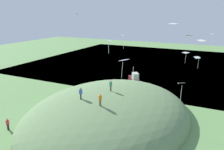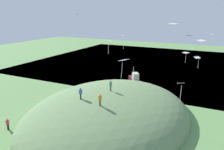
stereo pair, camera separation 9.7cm
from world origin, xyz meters
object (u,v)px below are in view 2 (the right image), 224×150
Objects in this scene: person_walking_path at (7,123)px; kite_0 at (109,42)px; kite_9 at (188,36)px; kite_12 at (123,37)px; boat_on_lake at (135,80)px; kite_13 at (142,11)px; kite_14 at (201,41)px; person_with_child at (111,84)px; person_near_shore at (100,98)px; person_watching_kites at (81,92)px; kite_10 at (186,53)px; kite_3 at (212,35)px; kite_7 at (124,61)px; kite_1 at (197,58)px; kite_6 at (181,85)px; kite_11 at (173,24)px; kite_5 at (77,14)px.

person_walking_path is 1.11× the size of kite_0.
kite_9 is 9.33m from kite_12.
kite_13 is at bearing -6.78° from boat_on_lake.
kite_12 is 0.99× the size of kite_13.
person_with_child is at bearing -70.93° from kite_14.
kite_12 is (-8.63, -0.82, 6.64)m from person_near_shore.
kite_10 is (-13.99, 10.97, 3.90)m from person_watching_kites.
kite_7 is at bearing -33.26° from kite_3.
person_walking_path is 29.40m from kite_1.
kite_13 reaches higher than kite_9.
person_walking_path is at bearing -80.57° from kite_6.
kite_1 is at bearing 99.20° from kite_13.
person_with_child is 11.84m from kite_11.
kite_11 reaches higher than person_with_child.
kite_11 is 4.69m from kite_14.
person_with_child is at bearing -59.92° from kite_9.
person_walking_path is 0.77× the size of kite_12.
kite_7 reaches higher than person_walking_path.
kite_3 is 1.21× the size of kite_5.
person_near_shore is 17.08m from kite_13.
kite_12 is at bearing -133.10° from kite_6.
person_walking_path is at bearing 6.22° from person_near_shore.
kite_3 is 0.64× the size of kite_12.
kite_0 is (5.04, 2.37, 6.78)m from person_with_child.
person_with_child is 0.87× the size of kite_1.
person_watching_kites reaches higher than person_walking_path.
person_with_child is 0.98× the size of person_walking_path.
kite_7 is 12.29m from kite_9.
kite_13 is (-18.27, 11.62, 14.15)m from person_walking_path.
kite_11 reaches higher than person_near_shore.
kite_5 is at bearing -66.73° from kite_1.
person_with_child is 1.01× the size of person_near_shore.
kite_3 is 0.63× the size of kite_13.
person_with_child is at bearing -119.89° from kite_6.
kite_9 reaches higher than person_watching_kites.
person_watching_kites is at bearing -98.88° from kite_6.
boat_on_lake is 16.47m from kite_12.
kite_5 is at bearing -80.78° from kite_12.
kite_9 is at bearing -72.81° from kite_3.
kite_5 is 20.95m from kite_6.
person_watching_kites is 0.73× the size of kite_7.
kite_9 reaches higher than person_near_shore.
kite_11 is (-5.44, 10.41, 8.86)m from person_watching_kites.
person_with_child is 13.40m from kite_13.
kite_13 is at bearing 141.59° from person_watching_kites.
boat_on_lake is at bearing 160.77° from kite_5.
kite_3 is 0.77× the size of kite_10.
person_walking_path is 24.78m from kite_11.
kite_7 is 10.44m from kite_12.
person_near_shore is 0.86× the size of kite_1.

